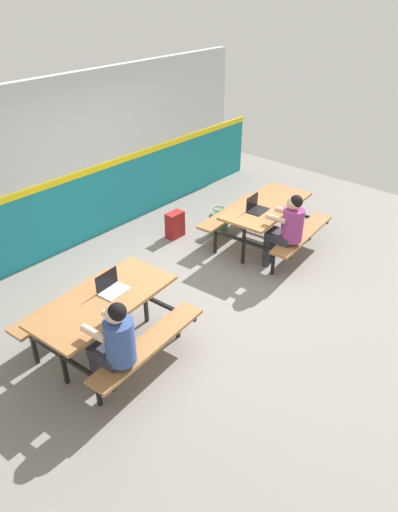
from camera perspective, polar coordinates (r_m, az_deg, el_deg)
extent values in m
cube|color=gray|center=(6.55, 0.09, -4.22)|extent=(10.00, 10.00, 0.02)
cube|color=teal|center=(7.83, -13.18, 6.02)|extent=(8.00, 0.12, 1.10)
cube|color=yellow|center=(7.55, -13.43, 9.98)|extent=(8.00, 0.03, 0.10)
cube|color=silver|center=(7.37, -14.48, 15.51)|extent=(6.72, 0.12, 1.40)
cube|color=#9E6B3D|center=(5.26, -11.50, -5.32)|extent=(1.71, 0.90, 0.04)
cube|color=#9E6B3D|center=(5.08, -6.12, -10.57)|extent=(1.59, 0.42, 0.04)
cube|color=#9E6B3D|center=(5.84, -15.52, -5.28)|extent=(1.59, 0.42, 0.04)
cube|color=black|center=(5.20, -16.28, -11.93)|extent=(0.04, 0.04, 0.70)
cube|color=black|center=(5.17, -16.35, -11.61)|extent=(0.18, 1.55, 0.04)
cube|color=black|center=(5.00, -12.20, -15.74)|extent=(0.04, 0.04, 0.41)
cube|color=black|center=(5.63, -19.39, -10.67)|extent=(0.04, 0.04, 0.41)
cube|color=black|center=(5.83, -6.56, -5.22)|extent=(0.04, 0.04, 0.70)
cube|color=black|center=(5.81, -6.58, -4.90)|extent=(0.18, 1.55, 0.04)
cube|color=black|center=(5.65, -2.60, -8.25)|extent=(0.04, 0.04, 0.41)
cube|color=black|center=(6.22, -9.97, -4.58)|extent=(0.04, 0.04, 0.41)
cube|color=#9E6B3D|center=(7.31, 8.27, 6.11)|extent=(1.71, 0.90, 0.04)
cube|color=#9E6B3D|center=(7.20, 12.50, 2.65)|extent=(1.59, 0.42, 0.04)
cube|color=#9E6B3D|center=(7.71, 3.98, 5.41)|extent=(1.59, 0.42, 0.04)
cube|color=black|center=(6.97, 5.46, 1.56)|extent=(0.04, 0.04, 0.70)
cube|color=black|center=(6.95, 5.48, 1.84)|extent=(0.18, 1.55, 0.04)
cube|color=black|center=(6.84, 9.02, -0.77)|extent=(0.04, 0.04, 0.41)
cube|color=black|center=(7.28, 2.00, 1.76)|extent=(0.04, 0.04, 0.41)
cube|color=black|center=(7.99, 10.33, 5.28)|extent=(0.04, 0.04, 0.70)
cube|color=black|center=(7.97, 10.36, 5.53)|extent=(0.18, 1.55, 0.04)
cube|color=black|center=(7.88, 13.50, 3.30)|extent=(0.04, 0.04, 0.41)
cube|color=black|center=(8.26, 7.10, 5.34)|extent=(0.04, 0.04, 0.41)
cylinder|color=#2D2D38|center=(5.16, -12.44, -13.57)|extent=(0.11, 0.11, 0.45)
cylinder|color=#2D2D38|center=(5.24, -10.98, -12.51)|extent=(0.11, 0.11, 0.45)
cube|color=#2D2D38|center=(4.92, -10.82, -11.46)|extent=(0.33, 0.41, 0.12)
cylinder|color=#334C8C|center=(4.66, -9.63, -10.21)|extent=(0.30, 0.30, 0.48)
cylinder|color=beige|center=(4.65, -12.72, -9.18)|extent=(0.11, 0.31, 0.08)
cylinder|color=beige|center=(4.79, -10.26, -7.48)|extent=(0.11, 0.31, 0.08)
sphere|color=beige|center=(4.46, -10.18, -6.94)|extent=(0.20, 0.20, 0.20)
sphere|color=black|center=(4.43, -9.95, -6.73)|extent=(0.18, 0.18, 0.18)
cylinder|color=#2D2D38|center=(7.03, 8.24, 0.43)|extent=(0.11, 0.11, 0.45)
cylinder|color=#2D2D38|center=(7.17, 8.94, 1.03)|extent=(0.11, 0.11, 0.45)
cube|color=#2D2D38|center=(6.90, 9.88, 2.38)|extent=(0.33, 0.41, 0.12)
cylinder|color=#8C3372|center=(6.72, 11.35, 3.73)|extent=(0.30, 0.30, 0.48)
cylinder|color=tan|center=(6.64, 9.36, 4.51)|extent=(0.11, 0.31, 0.08)
cylinder|color=tan|center=(6.87, 10.47, 5.35)|extent=(0.11, 0.31, 0.08)
sphere|color=tan|center=(6.59, 11.49, 6.32)|extent=(0.20, 0.20, 0.20)
sphere|color=black|center=(6.56, 11.76, 6.52)|extent=(0.18, 0.18, 0.18)
cube|color=silver|center=(5.33, -10.29, -4.27)|extent=(0.34, 0.25, 0.01)
cube|color=black|center=(5.33, -11.20, -2.88)|extent=(0.32, 0.04, 0.21)
cube|color=black|center=(7.07, 7.18, 5.53)|extent=(0.34, 0.25, 0.01)
cube|color=black|center=(7.07, 6.49, 6.58)|extent=(0.32, 0.04, 0.21)
cube|color=maroon|center=(7.75, -2.95, 3.82)|extent=(0.30, 0.18, 0.44)
cube|color=maroon|center=(7.85, -3.51, 3.64)|extent=(0.21, 0.04, 0.19)
cube|color=#3F724C|center=(7.92, 2.41, 4.17)|extent=(0.34, 0.14, 0.36)
torus|color=#3F724C|center=(7.81, 2.45, 5.74)|extent=(0.21, 0.21, 0.02)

